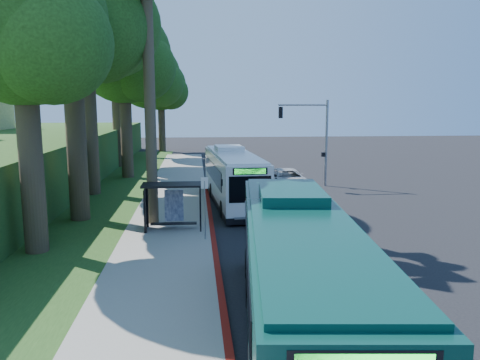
{
  "coord_description": "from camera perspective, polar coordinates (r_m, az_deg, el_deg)",
  "views": [
    {
      "loc": [
        -5.81,
        -27.14,
        6.59
      ],
      "look_at": [
        -3.12,
        1.0,
        2.05
      ],
      "focal_mm": 35.0,
      "sensor_mm": 36.0,
      "label": 1
    }
  ],
  "objects": [
    {
      "name": "tree_5",
      "position": [
        67.33,
        -9.56,
        11.03
      ],
      "size": [
        7.35,
        7.0,
        12.86
      ],
      "color": "#382B1E",
      "rests_on": "ground"
    },
    {
      "name": "tree_1",
      "position": [
        36.45,
        -18.33,
        18.38
      ],
      "size": [
        10.5,
        10.0,
        18.26
      ],
      "color": "#382B1E",
      "rests_on": "ground"
    },
    {
      "name": "tree_6",
      "position": [
        22.5,
        -24.86,
        16.27
      ],
      "size": [
        7.56,
        7.2,
        13.74
      ],
      "color": "#382B1E",
      "rests_on": "ground"
    },
    {
      "name": "traffic_signal_pole",
      "position": [
        38.42,
        9.04,
        5.78
      ],
      "size": [
        4.1,
        0.3,
        7.0
      ],
      "color": "gray",
      "rests_on": "ground"
    },
    {
      "name": "tree_2",
      "position": [
        43.72,
        -13.86,
        13.97
      ],
      "size": [
        8.82,
        8.4,
        15.12
      ],
      "color": "#382B1E",
      "rests_on": "ground"
    },
    {
      "name": "tree_4",
      "position": [
        59.47,
        -11.1,
        11.99
      ],
      "size": [
        8.4,
        8.0,
        14.14
      ],
      "color": "#382B1E",
      "rests_on": "ground"
    },
    {
      "name": "teal_bus",
      "position": [
        13.32,
        7.16,
        -11.4
      ],
      "size": [
        4.12,
        13.53,
        3.97
      ],
      "rotation": [
        0.0,
        0.0,
        -0.1
      ],
      "color": "#0A3830",
      "rests_on": "ground"
    },
    {
      "name": "white_bus",
      "position": [
        31.54,
        -0.85,
        0.43
      ],
      "size": [
        3.49,
        12.66,
        3.73
      ],
      "rotation": [
        0.0,
        0.0,
        0.07
      ],
      "color": "silver",
      "rests_on": "ground"
    },
    {
      "name": "tree_3",
      "position": [
        52.03,
        -14.86,
        14.78
      ],
      "size": [
        10.08,
        9.6,
        17.28
      ],
      "color": "#382B1E",
      "rests_on": "ground"
    },
    {
      "name": "sidewalk",
      "position": [
        27.96,
        -8.4,
        -4.48
      ],
      "size": [
        4.5,
        70.0,
        0.12
      ],
      "primitive_type": "cube",
      "color": "gray",
      "rests_on": "ground"
    },
    {
      "name": "pickup",
      "position": [
        36.48,
        5.74,
        0.01
      ],
      "size": [
        3.18,
        6.21,
        1.68
      ],
      "primitive_type": "imported",
      "rotation": [
        0.0,
        0.0,
        0.07
      ],
      "color": "silver",
      "rests_on": "ground"
    },
    {
      "name": "bus_shelter",
      "position": [
        24.79,
        -8.71,
        -2.11
      ],
      "size": [
        3.2,
        1.51,
        2.55
      ],
      "color": "black",
      "rests_on": "ground"
    },
    {
      "name": "tree_0",
      "position": [
        28.29,
        -19.87,
        17.99
      ],
      "size": [
        8.4,
        8.0,
        15.7
      ],
      "color": "#382B1E",
      "rests_on": "ground"
    },
    {
      "name": "red_curb",
      "position": [
        24.06,
        -3.36,
        -6.63
      ],
      "size": [
        0.25,
        30.0,
        0.13
      ],
      "primitive_type": "cube",
      "color": "maroon",
      "rests_on": "ground"
    },
    {
      "name": "ground",
      "position": [
        28.53,
        6.45,
        -4.29
      ],
      "size": [
        140.0,
        140.0,
        0.0
      ],
      "primitive_type": "plane",
      "color": "black",
      "rests_on": "ground"
    },
    {
      "name": "stop_sign_pole",
      "position": [
        22.6,
        -4.32,
        -2.41
      ],
      "size": [
        0.35,
        0.06,
        3.17
      ],
      "color": "gray",
      "rests_on": "ground"
    },
    {
      "name": "grass_verge",
      "position": [
        33.58,
        -17.74,
        -2.58
      ],
      "size": [
        8.0,
        70.0,
        0.06
      ],
      "primitive_type": "cube",
      "color": "#234719",
      "rests_on": "ground"
    }
  ]
}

